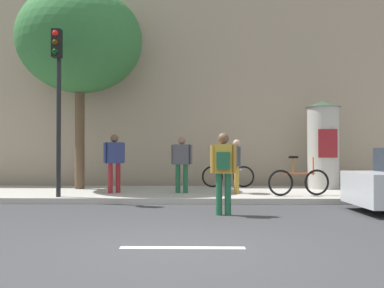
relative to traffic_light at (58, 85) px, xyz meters
name	(u,v)px	position (x,y,z in m)	size (l,w,h in m)	color
ground_plane	(182,248)	(3.53, -5.24, -3.14)	(80.00, 80.00, 0.00)	#38383A
sidewalk_curb	(191,194)	(3.53, 1.76, -3.07)	(36.00, 4.00, 0.15)	#B2ADA3
lane_markings	(182,248)	(3.53, -5.24, -3.14)	(25.80, 0.16, 0.01)	silver
building_backdrop	(193,71)	(3.53, 6.76, 1.62)	(36.00, 5.00, 9.51)	tan
traffic_light	(58,85)	(0.00, 0.00, 0.00)	(0.24, 0.45, 4.46)	black
poster_column	(323,144)	(7.85, 2.80, -1.54)	(1.11, 1.11, 2.87)	#B2ADA3
street_tree	(80,41)	(-0.11, 2.56, 1.83)	(4.04, 4.04, 6.56)	brown
pedestrian_with_bag	(223,166)	(4.30, -2.11, -2.08)	(0.56, 0.40, 1.78)	#1E5938
pedestrian_in_dark_shirt	(182,160)	(3.27, 1.23, -2.02)	(0.63, 0.34, 1.64)	#1E5938
pedestrian_near_pole	(237,162)	(4.87, 1.16, -2.07)	(0.30, 0.66, 1.56)	#B78C33
pedestrian_with_backpack	(114,158)	(1.29, 1.18, -1.97)	(0.56, 0.49, 1.72)	maroon
bicycle_leaning	(299,182)	(6.52, 0.51, -2.60)	(1.75, 0.36, 1.09)	black
bicycle_upright	(228,176)	(4.75, 3.16, -2.60)	(1.77, 0.10, 1.09)	black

